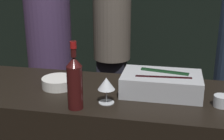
{
  "coord_description": "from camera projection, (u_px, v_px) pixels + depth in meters",
  "views": [
    {
      "loc": [
        0.33,
        -1.28,
        1.74
      ],
      "look_at": [
        0.0,
        0.35,
        1.18
      ],
      "focal_mm": 50.0,
      "sensor_mm": 36.0,
      "label": 1
    }
  ],
  "objects": [
    {
      "name": "ice_bin_with_bottles",
      "position": [
        162.0,
        83.0,
        1.72
      ],
      "size": [
        0.43,
        0.27,
        0.12
      ],
      "color": "#B7BABF",
      "rests_on": "bar_counter"
    },
    {
      "name": "bowl_white",
      "position": [
        58.0,
        82.0,
        1.82
      ],
      "size": [
        0.19,
        0.19,
        0.06
      ],
      "color": "silver",
      "rests_on": "bar_counter"
    },
    {
      "name": "wine_glass",
      "position": [
        106.0,
        85.0,
        1.59
      ],
      "size": [
        0.09,
        0.09,
        0.14
      ],
      "color": "silver",
      "rests_on": "bar_counter"
    },
    {
      "name": "candle_votive",
      "position": [
        221.0,
        101.0,
        1.57
      ],
      "size": [
        0.08,
        0.08,
        0.06
      ],
      "color": "silver",
      "rests_on": "bar_counter"
    },
    {
      "name": "red_wine_bottle_tall",
      "position": [
        75.0,
        81.0,
        1.52
      ],
      "size": [
        0.08,
        0.08,
        0.34
      ],
      "color": "#380F0F",
      "rests_on": "bar_counter"
    },
    {
      "name": "person_in_hoodie",
      "position": [
        112.0,
        44.0,
        3.39
      ],
      "size": [
        0.4,
        0.4,
        1.67
      ],
      "rotation": [
        0.0,
        0.0,
        0.02
      ],
      "color": "black",
      "rests_on": "ground_plane"
    },
    {
      "name": "person_blond_tee",
      "position": [
        50.0,
        49.0,
        2.83
      ],
      "size": [
        0.4,
        0.4,
        1.82
      ],
      "rotation": [
        0.0,
        0.0,
        -1.82
      ],
      "color": "black",
      "rests_on": "ground_plane"
    }
  ]
}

